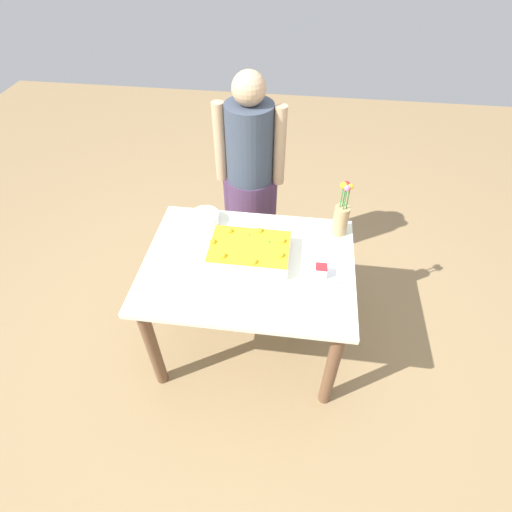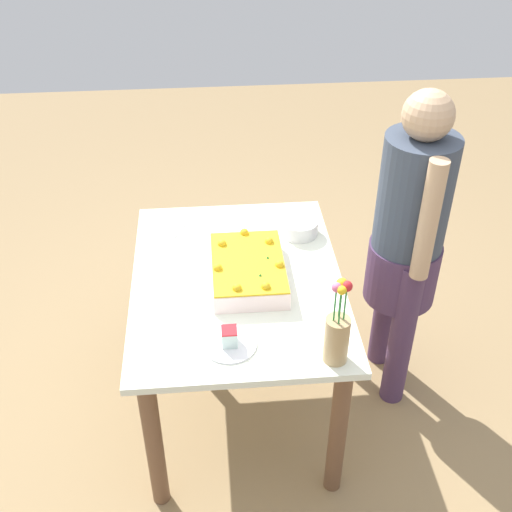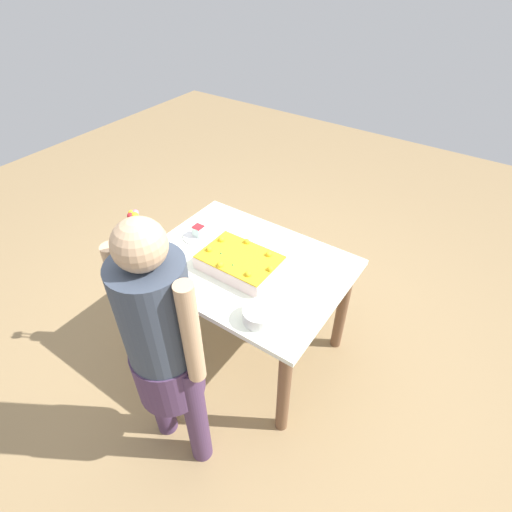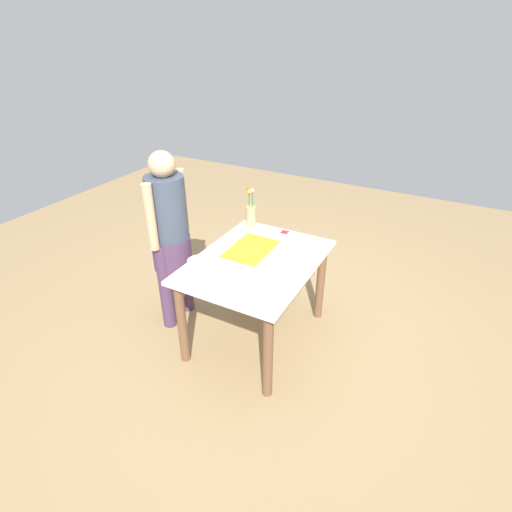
{
  "view_description": "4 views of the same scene",
  "coord_description": "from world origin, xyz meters",
  "px_view_note": "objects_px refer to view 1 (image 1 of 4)",
  "views": [
    {
      "loc": [
        -0.24,
        1.5,
        2.3
      ],
      "look_at": [
        -0.05,
        0.04,
        0.84
      ],
      "focal_mm": 28.0,
      "sensor_mm": 36.0,
      "label": 1
    },
    {
      "loc": [
        -2.08,
        0.1,
        2.38
      ],
      "look_at": [
        -0.03,
        -0.08,
        0.88
      ],
      "focal_mm": 45.0,
      "sensor_mm": 36.0,
      "label": 2
    },
    {
      "loc": [
        1.04,
        -1.39,
        2.23
      ],
      "look_at": [
        0.06,
        0.02,
        0.81
      ],
      "focal_mm": 28.0,
      "sensor_mm": 36.0,
      "label": 3
    },
    {
      "loc": [
        2.27,
        1.22,
        2.25
      ],
      "look_at": [
        0.01,
        0.0,
        0.78
      ],
      "focal_mm": 28.0,
      "sensor_mm": 36.0,
      "label": 4
    }
  ],
  "objects_px": {
    "cake_knife": "(172,291)",
    "fruit_bowl": "(205,218)",
    "person_standing": "(250,170)",
    "serving_plate_with_slice": "(320,274)",
    "flower_vase": "(341,216)",
    "sheet_cake": "(249,251)"
  },
  "relations": [
    {
      "from": "cake_knife",
      "to": "fruit_bowl",
      "type": "distance_m",
      "value": 0.56
    },
    {
      "from": "flower_vase",
      "to": "person_standing",
      "type": "relative_size",
      "value": 0.23
    },
    {
      "from": "serving_plate_with_slice",
      "to": "cake_knife",
      "type": "distance_m",
      "value": 0.77
    },
    {
      "from": "fruit_bowl",
      "to": "person_standing",
      "type": "distance_m",
      "value": 0.49
    },
    {
      "from": "cake_knife",
      "to": "flower_vase",
      "type": "relative_size",
      "value": 0.59
    },
    {
      "from": "sheet_cake",
      "to": "fruit_bowl",
      "type": "relative_size",
      "value": 2.6
    },
    {
      "from": "person_standing",
      "to": "fruit_bowl",
      "type": "bearing_deg",
      "value": -26.19
    },
    {
      "from": "serving_plate_with_slice",
      "to": "fruit_bowl",
      "type": "bearing_deg",
      "value": -26.96
    },
    {
      "from": "sheet_cake",
      "to": "flower_vase",
      "type": "xyz_separation_m",
      "value": [
        -0.49,
        -0.27,
        0.08
      ]
    },
    {
      "from": "cake_knife",
      "to": "fruit_bowl",
      "type": "bearing_deg",
      "value": 109.16
    },
    {
      "from": "cake_knife",
      "to": "fruit_bowl",
      "type": "xyz_separation_m",
      "value": [
        -0.05,
        -0.55,
        0.03
      ]
    },
    {
      "from": "serving_plate_with_slice",
      "to": "cake_knife",
      "type": "bearing_deg",
      "value": 14.92
    },
    {
      "from": "serving_plate_with_slice",
      "to": "flower_vase",
      "type": "bearing_deg",
      "value": -105.32
    },
    {
      "from": "fruit_bowl",
      "to": "serving_plate_with_slice",
      "type": "bearing_deg",
      "value": 153.04
    },
    {
      "from": "cake_knife",
      "to": "person_standing",
      "type": "xyz_separation_m",
      "value": [
        -0.26,
        -0.98,
        0.11
      ]
    },
    {
      "from": "fruit_bowl",
      "to": "person_standing",
      "type": "relative_size",
      "value": 0.11
    },
    {
      "from": "person_standing",
      "to": "flower_vase",
      "type": "bearing_deg",
      "value": 54.58
    },
    {
      "from": "fruit_bowl",
      "to": "cake_knife",
      "type": "bearing_deg",
      "value": 84.54
    },
    {
      "from": "serving_plate_with_slice",
      "to": "person_standing",
      "type": "relative_size",
      "value": 0.13
    },
    {
      "from": "person_standing",
      "to": "serving_plate_with_slice",
      "type": "bearing_deg",
      "value": 31.68
    },
    {
      "from": "serving_plate_with_slice",
      "to": "flower_vase",
      "type": "relative_size",
      "value": 0.57
    },
    {
      "from": "sheet_cake",
      "to": "person_standing",
      "type": "distance_m",
      "value": 0.69
    }
  ]
}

